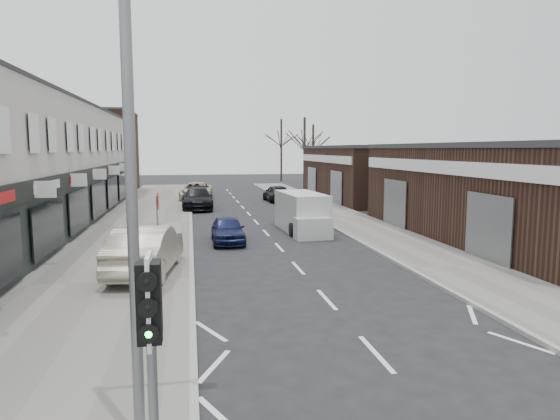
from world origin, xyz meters
name	(u,v)px	position (x,y,z in m)	size (l,w,h in m)	color
ground	(417,399)	(0.00, 0.00, 0.00)	(160.00, 160.00, 0.00)	black
pavement_left	(142,224)	(-6.75, 22.00, 0.06)	(5.50, 64.00, 0.12)	slate
pavement_right	(347,219)	(5.75, 22.00, 0.06)	(3.50, 64.00, 0.12)	slate
brick_block_far	(93,153)	(-13.50, 45.00, 4.00)	(8.00, 10.00, 8.00)	#462C1E
right_unit_near	(529,194)	(12.50, 14.00, 2.25)	(10.00, 18.00, 4.50)	#372219
right_unit_far	(379,174)	(12.50, 34.00, 2.25)	(10.00, 16.00, 4.50)	#372219
tree_far_a	(304,188)	(9.00, 48.00, 0.00)	(3.60, 3.60, 8.00)	#382D26
tree_far_b	(313,184)	(11.50, 54.00, 0.00)	(3.60, 3.60, 7.50)	#382D26
tree_far_c	(281,181)	(8.50, 60.00, 0.00)	(3.60, 3.60, 8.50)	#382D26
traffic_light	(150,322)	(-4.40, -2.02, 2.41)	(0.28, 0.60, 3.10)	slate
street_lamp	(143,135)	(-4.53, -0.80, 4.62)	(2.23, 0.22, 8.00)	slate
warning_sign	(158,207)	(-5.16, 12.00, 2.20)	(0.12, 0.80, 2.70)	slate
white_van	(302,213)	(2.00, 18.14, 0.99)	(2.21, 5.47, 2.08)	silver
sedan_on_pavement	(146,249)	(-5.47, 9.75, 0.97)	(1.80, 5.16, 1.70)	#AFA38C
parked_car_left_a	(228,229)	(-2.20, 15.60, 0.64)	(1.51, 3.75, 1.28)	#151B41
parked_car_left_b	(198,199)	(-3.40, 29.34, 0.79)	(2.21, 5.43, 1.57)	black
parked_car_left_c	(196,191)	(-3.40, 36.08, 0.77)	(2.56, 5.55, 1.54)	beige
parked_car_right_a	(295,209)	(2.34, 21.49, 0.81)	(1.72, 4.92, 1.62)	white
parked_car_right_b	(277,193)	(3.26, 33.51, 0.72)	(1.71, 4.25, 1.45)	black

